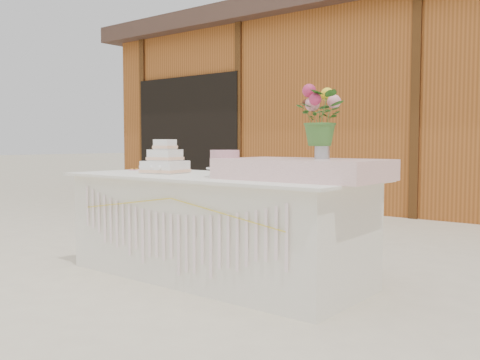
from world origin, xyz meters
TOP-DOWN VIEW (x-y plane):
  - ground at (0.00, 0.00)m, footprint 80.00×80.00m
  - barn at (-0.01, 5.99)m, footprint 12.60×4.60m
  - cake_table at (0.00, -0.00)m, footprint 2.40×1.00m
  - wedding_cake at (-0.51, -0.03)m, footprint 0.35×0.35m
  - pink_cake_stand at (0.17, -0.08)m, footprint 0.27×0.27m
  - satin_runner at (0.75, 0.04)m, footprint 1.09×0.64m
  - flower_vase at (0.86, 0.09)m, footprint 0.10×0.10m
  - bouquet at (0.86, 0.09)m, footprint 0.36×0.32m
  - loose_flowers at (-1.02, 0.05)m, footprint 0.14×0.32m

SIDE VIEW (x-z plane):
  - ground at x=0.00m, z-range 0.00..0.00m
  - cake_table at x=0.00m, z-range 0.00..0.77m
  - loose_flowers at x=-1.02m, z-range 0.77..0.79m
  - satin_runner at x=0.75m, z-range 0.77..0.91m
  - wedding_cake at x=-0.51m, z-range 0.73..1.00m
  - pink_cake_stand at x=0.17m, z-range 0.78..0.97m
  - flower_vase at x=0.86m, z-range 0.91..1.04m
  - bouquet at x=0.86m, z-range 1.04..1.40m
  - barn at x=-0.01m, z-range 0.03..3.33m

